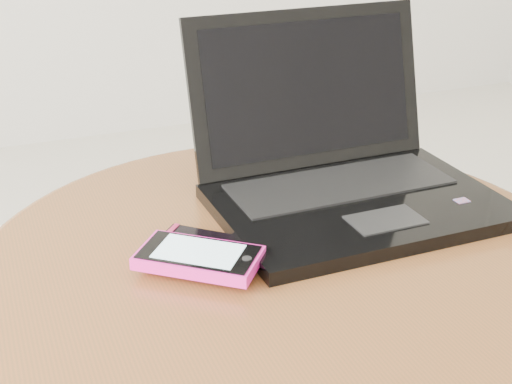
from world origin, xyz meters
name	(u,v)px	position (x,y,z in m)	size (l,w,h in m)	color
table	(283,338)	(0.01, 0.05, 0.43)	(0.69, 0.69, 0.55)	#622B19
laptop	(343,170)	(0.13, 0.15, 0.59)	(0.34, 0.30, 0.22)	black
phone_black	(208,248)	(-0.07, 0.08, 0.55)	(0.13, 0.12, 0.01)	black
phone_pink	(199,257)	(-0.09, 0.04, 0.56)	(0.14, 0.13, 0.02)	#FA249F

